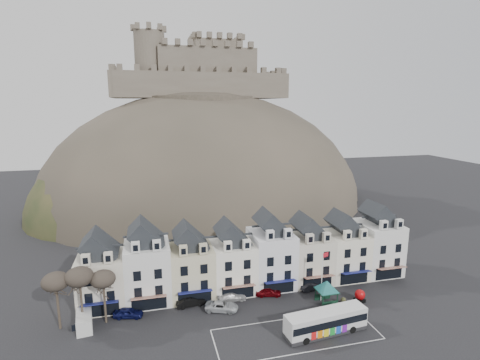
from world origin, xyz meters
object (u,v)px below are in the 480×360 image
Objects in this scene: bus_shelter at (327,286)px; car_black at (191,301)px; bus at (326,321)px; car_charcoal at (312,286)px; car_navy at (128,313)px; car_silver at (222,306)px; red_buoy at (360,296)px; car_white at (232,296)px; white_van at (84,321)px; car_maroon at (268,292)px; flagpole at (322,273)px.

car_black is at bearing 166.54° from bus_shelter.
bus is 2.82× the size of car_charcoal.
car_black is at bearing -72.02° from car_navy.
car_silver is at bearing 171.95° from bus_shelter.
bus_shelter is 5.71m from red_buoy.
bus_shelter is (3.67, 7.01, 1.13)m from bus.
white_van is at bearing 96.56° from car_white.
car_silver is at bearing 172.67° from red_buoy.
red_buoy reaches higher than car_maroon.
car_white is (2.13, 2.50, -0.03)m from car_silver.
bus is 15.37m from car_silver.
car_navy reaches higher than car_maroon.
car_silver is at bearing -128.25° from car_black.
bus is 27.99m from car_navy.
flagpole is 1.97× the size of car_maroon.
red_buoy reaches higher than car_charcoal.
bus_shelter reaches higher than white_van.
flagpole reaches higher than car_white.
bus is at bearing 156.37° from car_charcoal.
car_black is (9.16, 0.95, 0.02)m from car_navy.
red_buoy reaches higher than car_navy.
bus_shelter reaches higher than car_charcoal.
car_navy is at bearing 175.13° from flagpole.
car_black is at bearing 82.83° from car_charcoal.
bus_shelter is at bearing -106.94° from car_white.
white_van is 21.46m from car_white.
car_white is 1.10× the size of car_maroon.
flagpole is 1.69× the size of white_van.
car_charcoal is (3.38, 11.43, -1.11)m from bus.
bus_shelter reaches higher than car_maroon.
white_van reaches higher than car_maroon.
bus_shelter is 16.39m from car_silver.
bus is 2.58× the size of car_white.
car_white is at bearing -98.18° from car_black.
car_silver is 16.03m from car_charcoal.
bus_shelter is 35.46m from white_van.
red_buoy is at bearing -109.72° from car_black.
red_buoy is 35.18m from car_navy.
flagpole reaches higher than bus_shelter.
car_white is (-19.31, 5.26, -0.35)m from red_buoy.
bus_shelter is at bearing 56.29° from bus.
bus is 2.41× the size of car_silver.
bus_shelter is at bearing 176.63° from car_charcoal.
bus is at bearing -146.41° from car_maroon.
car_maroon is (-4.31, 11.43, -1.10)m from bus.
white_van is at bearing 90.32° from car_black.
car_charcoal is (0.04, 3.45, -3.96)m from flagpole.
white_van reaches higher than red_buoy.
bus_shelter is 1.44× the size of car_maroon.
car_black is at bearing 170.28° from flagpole.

